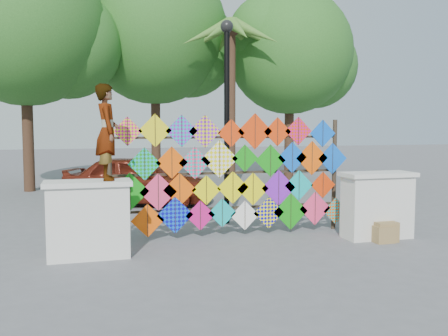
{
  "coord_description": "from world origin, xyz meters",
  "views": [
    {
      "loc": [
        -2.75,
        -8.58,
        2.18
      ],
      "look_at": [
        -0.16,
        0.6,
        1.36
      ],
      "focal_mm": 40.0,
      "sensor_mm": 36.0,
      "label": 1
    }
  ],
  "objects_px": {
    "kite_rack": "(234,175)",
    "vendor_woman": "(107,132)",
    "lamppost": "(227,102)",
    "sedan": "(138,180)"
  },
  "relations": [
    {
      "from": "lamppost",
      "to": "vendor_woman",
      "type": "bearing_deg",
      "value": -140.57
    },
    {
      "from": "sedan",
      "to": "vendor_woman",
      "type": "bearing_deg",
      "value": -167.59
    },
    {
      "from": "vendor_woman",
      "to": "lamppost",
      "type": "relative_size",
      "value": 0.35
    },
    {
      "from": "vendor_woman",
      "to": "kite_rack",
      "type": "bearing_deg",
      "value": -70.79
    },
    {
      "from": "vendor_woman",
      "to": "lamppost",
      "type": "distance_m",
      "value": 3.52
    },
    {
      "from": "lamppost",
      "to": "sedan",
      "type": "bearing_deg",
      "value": 117.15
    },
    {
      "from": "sedan",
      "to": "lamppost",
      "type": "height_order",
      "value": "lamppost"
    },
    {
      "from": "sedan",
      "to": "kite_rack",
      "type": "bearing_deg",
      "value": -138.84
    },
    {
      "from": "kite_rack",
      "to": "vendor_woman",
      "type": "relative_size",
      "value": 3.09
    },
    {
      "from": "sedan",
      "to": "lamppost",
      "type": "xyz_separation_m",
      "value": [
        1.62,
        -3.16,
        2.0
      ]
    }
  ]
}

